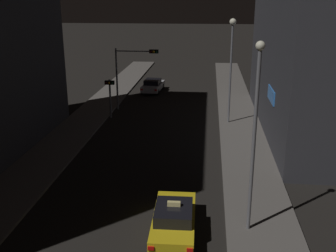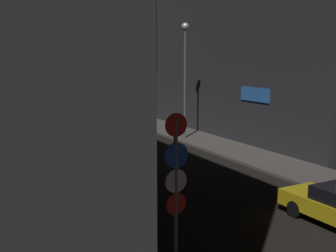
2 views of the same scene
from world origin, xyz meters
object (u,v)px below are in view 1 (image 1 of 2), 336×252
(traffic_light_overhead, at_px, (132,66))
(street_lamp_near_block, at_px, (255,125))
(traffic_light_left_kerb, at_px, (110,90))
(taxi, at_px, (174,219))
(street_lamp_far_block, at_px, (231,54))
(far_car, at_px, (153,85))

(traffic_light_overhead, xyz_separation_m, street_lamp_near_block, (8.79, -19.46, 0.96))
(traffic_light_left_kerb, bearing_deg, street_lamp_near_block, -58.61)
(taxi, distance_m, traffic_light_overhead, 21.03)
(taxi, height_order, traffic_light_overhead, traffic_light_overhead)
(street_lamp_near_block, height_order, street_lamp_far_block, street_lamp_far_block)
(far_car, relative_size, traffic_light_overhead, 0.82)
(street_lamp_far_block, bearing_deg, traffic_light_overhead, 157.84)
(far_car, xyz_separation_m, street_lamp_far_block, (7.69, -10.77, 4.95))
(traffic_light_overhead, bearing_deg, taxi, -74.55)
(far_car, distance_m, street_lamp_far_block, 14.13)
(street_lamp_far_block, bearing_deg, taxi, -100.33)
(traffic_light_overhead, relative_size, street_lamp_near_block, 0.68)
(traffic_light_overhead, distance_m, street_lamp_near_block, 21.38)
(traffic_light_left_kerb, bearing_deg, traffic_light_overhead, 62.99)
(traffic_light_overhead, bearing_deg, street_lamp_far_block, -22.16)
(far_car, bearing_deg, traffic_light_overhead, -96.73)
(traffic_light_overhead, relative_size, street_lamp_far_block, 0.68)
(taxi, height_order, street_lamp_near_block, street_lamp_near_block)
(traffic_light_left_kerb, height_order, street_lamp_far_block, street_lamp_far_block)
(taxi, bearing_deg, street_lamp_near_block, 9.78)
(far_car, bearing_deg, street_lamp_far_block, -54.48)
(taxi, xyz_separation_m, far_car, (-4.67, 27.31, -0.00))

